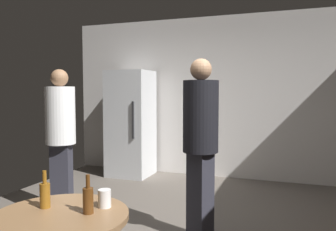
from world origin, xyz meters
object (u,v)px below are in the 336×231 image
Objects in this scene: plastic_cup_white at (105,198)px; refrigerator at (131,123)px; beer_bottle_brown at (88,199)px; person_in_white_shirt at (61,130)px; person_in_black_shirt at (201,135)px; beer_bottle_amber at (45,194)px.

refrigerator is at bearing 113.71° from plastic_cup_white.
person_in_white_shirt reaches higher than beer_bottle_brown.
refrigerator is at bearing 112.49° from beer_bottle_brown.
person_in_black_shirt is at bearing 70.47° from person_in_white_shirt.
beer_bottle_brown is 0.13m from plastic_cup_white.
refrigerator reaches higher than plastic_cup_white.
plastic_cup_white is 2.06m from person_in_white_shirt.
beer_bottle_brown is at bearing -67.51° from refrigerator.
beer_bottle_brown reaches higher than plastic_cup_white.
person_in_white_shirt is (-1.41, 1.59, 0.18)m from beer_bottle_brown.
beer_bottle_amber is at bearing 18.91° from person_in_white_shirt.
refrigerator is 7.83× the size of beer_bottle_brown.
refrigerator reaches higher than person_in_black_shirt.
plastic_cup_white is 0.06× the size of person_in_black_shirt.
person_in_white_shirt reaches higher than plastic_cup_white.
person_in_white_shirt is at bearing -62.37° from person_in_black_shirt.
person_in_black_shirt is at bearing 79.16° from plastic_cup_white.
person_in_black_shirt reaches higher than person_in_white_shirt.
person_in_white_shirt is (-1.10, 1.60, 0.18)m from beer_bottle_amber.
person_in_black_shirt reaches higher than beer_bottle_brown.
refrigerator is 3.77m from plastic_cup_white.
refrigerator is 16.36× the size of plastic_cup_white.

